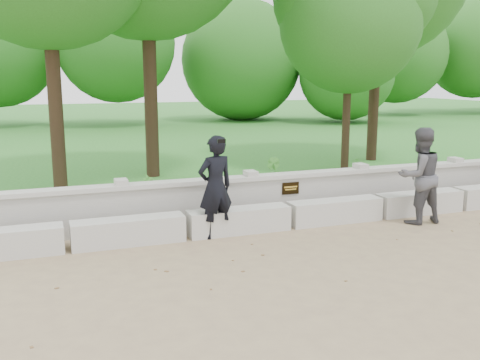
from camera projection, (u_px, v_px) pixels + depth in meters
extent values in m
plane|color=#98835D|center=(340.00, 259.00, 8.39)|extent=(80.00, 80.00, 0.00)
cube|color=#256721|center=(158.00, 145.00, 21.26)|extent=(40.00, 22.00, 0.25)
cube|color=beige|center=(1.00, 244.00, 8.41)|extent=(1.90, 0.45, 0.45)
cube|color=beige|center=(129.00, 231.00, 9.08)|extent=(1.90, 0.45, 0.45)
cube|color=beige|center=(239.00, 220.00, 9.76)|extent=(1.90, 0.45, 0.45)
cube|color=beige|center=(335.00, 211.00, 10.44)|extent=(1.90, 0.45, 0.45)
cube|color=beige|center=(419.00, 203.00, 11.12)|extent=(1.90, 0.45, 0.45)
cube|color=#B2B0A8|center=(274.00, 198.00, 10.71)|extent=(12.50, 0.25, 0.82)
cube|color=beige|center=(274.00, 176.00, 10.62)|extent=(12.50, 0.35, 0.08)
cube|color=black|center=(290.00, 188.00, 10.64)|extent=(0.36, 0.02, 0.24)
imported|color=black|center=(215.00, 187.00, 9.33)|extent=(0.74, 0.57, 1.82)
cube|color=black|center=(222.00, 141.00, 8.84)|extent=(0.14, 0.05, 0.07)
imported|color=#49484E|center=(420.00, 176.00, 10.28)|extent=(0.91, 0.71, 1.87)
cylinder|color=#382619|center=(55.00, 90.00, 11.61)|extent=(0.31, 0.31, 4.52)
cylinder|color=#382619|center=(150.00, 78.00, 13.49)|extent=(0.34, 0.34, 5.04)
cylinder|color=#382619|center=(347.00, 111.00, 14.78)|extent=(0.22, 0.22, 3.23)
sphere|color=#275E1B|center=(350.00, 11.00, 14.27)|extent=(3.83, 3.83, 3.83)
cylinder|color=#382619|center=(375.00, 85.00, 16.22)|extent=(0.31, 0.31, 4.62)
imported|color=#3C822C|center=(149.00, 188.00, 11.14)|extent=(0.36, 0.33, 0.56)
imported|color=#3C822C|center=(274.00, 172.00, 12.63)|extent=(0.44, 0.47, 0.68)
imported|color=#3C822C|center=(362.00, 170.00, 13.38)|extent=(0.59, 0.55, 0.52)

